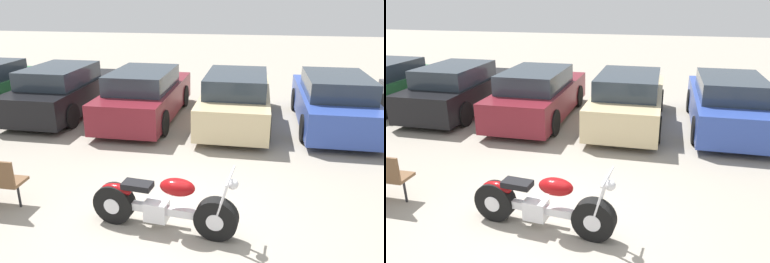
% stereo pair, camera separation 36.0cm
% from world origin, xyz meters
% --- Properties ---
extents(ground_plane, '(60.00, 60.00, 0.00)m').
position_xyz_m(ground_plane, '(0.00, 0.00, 0.00)').
color(ground_plane, gray).
extents(motorcycle, '(2.22, 0.68, 1.03)m').
position_xyz_m(motorcycle, '(-0.14, -0.14, 0.40)').
color(motorcycle, black).
rests_on(motorcycle, ground_plane).
extents(parked_car_green, '(1.81, 4.36, 1.41)m').
position_xyz_m(parked_car_green, '(-6.94, 5.21, 0.67)').
color(parked_car_green, '#286B38').
rests_on(parked_car_green, ground_plane).
extents(parked_car_black, '(1.81, 4.36, 1.41)m').
position_xyz_m(parked_car_black, '(-4.42, 5.16, 0.67)').
color(parked_car_black, black).
rests_on(parked_car_black, ground_plane).
extents(parked_car_maroon, '(1.81, 4.36, 1.41)m').
position_xyz_m(parked_car_maroon, '(-1.91, 5.01, 0.67)').
color(parked_car_maroon, maroon).
rests_on(parked_car_maroon, ground_plane).
extents(parked_car_champagne, '(1.81, 4.36, 1.41)m').
position_xyz_m(parked_car_champagne, '(0.61, 5.05, 0.67)').
color(parked_car_champagne, '#C6B284').
rests_on(parked_car_champagne, ground_plane).
extents(parked_car_blue, '(1.81, 4.36, 1.41)m').
position_xyz_m(parked_car_blue, '(3.13, 5.24, 0.67)').
color(parked_car_blue, '#2D479E').
rests_on(parked_car_blue, ground_plane).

